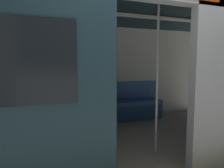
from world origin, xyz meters
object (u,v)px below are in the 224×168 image
at_px(train_car, 111,51).
at_px(bench_seat, 97,108).
at_px(grab_pole_far, 157,81).
at_px(grab_pole_door, 104,84).
at_px(handbag, 112,98).
at_px(book, 78,104).
at_px(person_seated, 95,94).

bearing_deg(train_car, bench_seat, -93.32).
height_order(train_car, grab_pole_far, train_car).
height_order(train_car, grab_pole_door, train_car).
height_order(bench_seat, handbag, handbag).
height_order(train_car, book, train_car).
xyz_separation_m(handbag, grab_pole_far, (-0.04, 1.87, 0.56)).
distance_m(bench_seat, grab_pole_far, 1.99).
relative_size(person_seated, book, 5.40).
height_order(train_car, bench_seat, train_car).
bearing_deg(person_seated, bench_seat, -125.01).
xyz_separation_m(bench_seat, handbag, (-0.39, -0.08, 0.19)).
bearing_deg(bench_seat, grab_pole_far, 103.64).
bearing_deg(grab_pole_door, train_car, -115.00).
bearing_deg(grab_pole_far, bench_seat, -76.36).
distance_m(train_car, bench_seat, 1.67).
relative_size(book, grab_pole_door, 0.10).
bearing_deg(handbag, grab_pole_far, 91.28).
distance_m(train_car, handbag, 1.65).
height_order(book, grab_pole_door, grab_pole_door).
xyz_separation_m(bench_seat, grab_pole_door, (0.44, 1.93, 0.76)).
relative_size(handbag, grab_pole_door, 0.12).
xyz_separation_m(bench_seat, book, (0.41, -0.02, 0.12)).
bearing_deg(grab_pole_door, book, -90.71).
xyz_separation_m(handbag, book, (0.80, 0.06, -0.07)).
bearing_deg(book, bench_seat, 153.68).
height_order(handbag, grab_pole_far, grab_pole_far).
relative_size(handbag, grab_pole_far, 0.12).
bearing_deg(book, grab_pole_far, 92.07).
relative_size(train_car, grab_pole_far, 2.89).
height_order(train_car, handbag, train_car).
xyz_separation_m(grab_pole_door, grab_pole_far, (-0.87, -0.13, 0.00)).
xyz_separation_m(person_seated, book, (0.37, -0.08, -0.21)).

